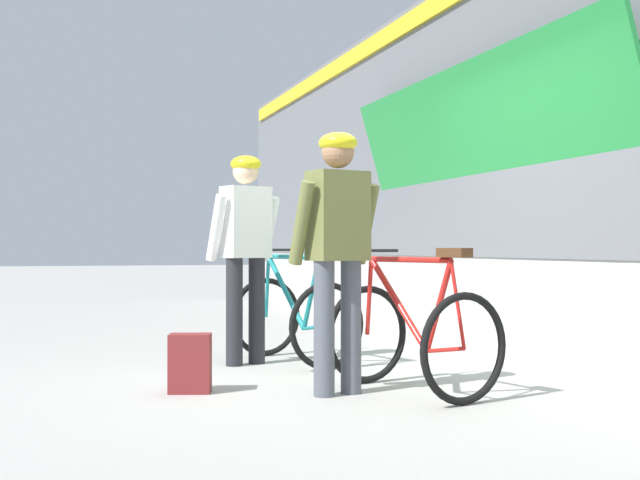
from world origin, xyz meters
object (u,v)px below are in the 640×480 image
(cyclist_far_in_olive, at_px, (338,238))
(bicycle_far_red, at_px, (413,334))
(cyclist_near_in_white, at_px, (246,240))
(bicycle_near_teal, at_px, (295,316))
(backpack_on_platform, at_px, (190,363))

(cyclist_far_in_olive, relative_size, bicycle_far_red, 1.44)
(cyclist_near_in_white, height_order, cyclist_far_in_olive, same)
(cyclist_far_in_olive, height_order, bicycle_near_teal, cyclist_far_in_olive)
(bicycle_far_red, height_order, backpack_on_platform, bicycle_far_red)
(cyclist_far_in_olive, relative_size, bicycle_near_teal, 1.45)
(bicycle_far_red, bearing_deg, bicycle_near_teal, 101.05)
(cyclist_far_in_olive, distance_m, bicycle_near_teal, 1.73)
(cyclist_far_in_olive, height_order, bicycle_far_red, cyclist_far_in_olive)
(cyclist_near_in_white, distance_m, bicycle_far_red, 1.99)
(bicycle_near_teal, distance_m, bicycle_far_red, 1.74)
(cyclist_far_in_olive, xyz_separation_m, backpack_on_platform, (-0.93, 0.38, -0.85))
(cyclist_near_in_white, bearing_deg, bicycle_near_teal, -0.78)
(backpack_on_platform, bearing_deg, bicycle_near_teal, 64.29)
(cyclist_near_in_white, height_order, bicycle_far_red, cyclist_near_in_white)
(cyclist_near_in_white, height_order, backpack_on_platform, cyclist_near_in_white)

